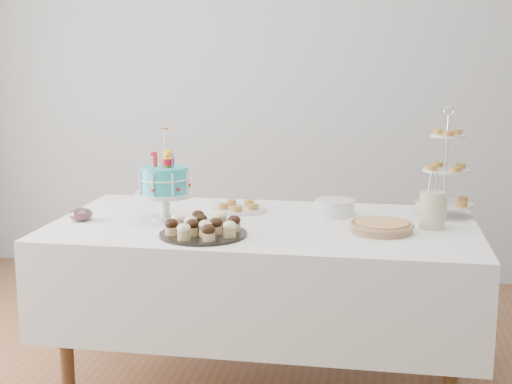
% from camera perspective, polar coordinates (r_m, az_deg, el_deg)
% --- Properties ---
extents(walls, '(5.04, 4.04, 2.70)m').
position_cam_1_polar(walls, '(2.88, -0.30, 7.44)').
color(walls, '#A5A7AA').
rests_on(walls, floor).
extents(table, '(1.92, 1.02, 0.77)m').
position_cam_1_polar(table, '(3.32, 0.63, -6.29)').
color(table, silver).
rests_on(table, floor).
extents(birthday_cake, '(0.28, 0.28, 0.43)m').
position_cam_1_polar(birthday_cake, '(3.32, -7.30, -0.27)').
color(birthday_cake, silver).
rests_on(birthday_cake, table).
extents(cupcake_tray, '(0.37, 0.37, 0.08)m').
position_cam_1_polar(cupcake_tray, '(3.03, -4.25, -2.73)').
color(cupcake_tray, black).
rests_on(cupcake_tray, table).
extents(pie, '(0.28, 0.28, 0.04)m').
position_cam_1_polar(pie, '(3.13, 10.02, -2.73)').
color(pie, '#A67E5A').
rests_on(pie, table).
extents(tiered_stand, '(0.27, 0.27, 0.52)m').
position_cam_1_polar(tiered_stand, '(3.47, 14.96, 1.65)').
color(tiered_stand, silver).
rests_on(tiered_stand, table).
extents(plate_stack, '(0.19, 0.19, 0.07)m').
position_cam_1_polar(plate_stack, '(3.43, 6.30, -1.23)').
color(plate_stack, silver).
rests_on(plate_stack, table).
extents(pastry_plate, '(0.27, 0.27, 0.04)m').
position_cam_1_polar(pastry_plate, '(3.50, -1.37, -1.23)').
color(pastry_plate, silver).
rests_on(pastry_plate, table).
extents(jam_bowl_a, '(0.09, 0.09, 0.05)m').
position_cam_1_polar(jam_bowl_a, '(3.41, -13.68, -1.74)').
color(jam_bowl_a, silver).
rests_on(jam_bowl_a, table).
extents(jam_bowl_b, '(0.10, 0.10, 0.06)m').
position_cam_1_polar(jam_bowl_b, '(3.39, -13.84, -1.77)').
color(jam_bowl_b, silver).
rests_on(jam_bowl_b, table).
extents(utensil_pitcher, '(0.12, 0.11, 0.25)m').
position_cam_1_polar(utensil_pitcher, '(3.23, 13.93, -1.30)').
color(utensil_pitcher, beige).
rests_on(utensil_pitcher, table).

